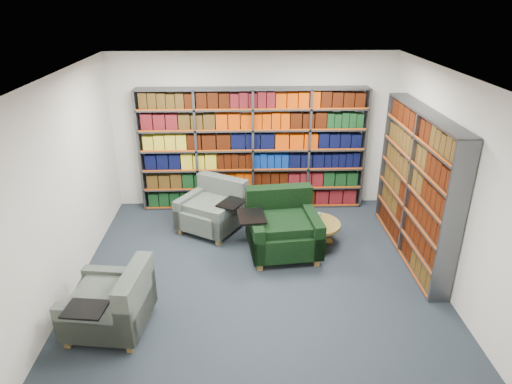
{
  "coord_description": "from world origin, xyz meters",
  "views": [
    {
      "loc": [
        -0.2,
        -5.43,
        3.73
      ],
      "look_at": [
        0.0,
        0.6,
        1.05
      ],
      "focal_mm": 32.0,
      "sensor_mm": 36.0,
      "label": 1
    }
  ],
  "objects_px": {
    "coffee_table": "(316,227)",
    "chair_teal_left": "(215,209)",
    "chair_teal_front": "(115,305)",
    "chair_green_right": "(282,228)"
  },
  "relations": [
    {
      "from": "chair_green_right",
      "to": "chair_teal_front",
      "type": "bearing_deg",
      "value": -140.28
    },
    {
      "from": "coffee_table",
      "to": "chair_teal_left",
      "type": "bearing_deg",
      "value": 159.84
    },
    {
      "from": "chair_teal_front",
      "to": "chair_green_right",
      "type": "bearing_deg",
      "value": 39.72
    },
    {
      "from": "chair_teal_left",
      "to": "chair_green_right",
      "type": "relative_size",
      "value": 0.99
    },
    {
      "from": "chair_teal_left",
      "to": "chair_green_right",
      "type": "xyz_separation_m",
      "value": [
        1.07,
        -0.77,
        0.04
      ]
    },
    {
      "from": "chair_teal_left",
      "to": "chair_teal_front",
      "type": "relative_size",
      "value": 1.13
    },
    {
      "from": "chair_green_right",
      "to": "coffee_table",
      "type": "bearing_deg",
      "value": 16.84
    },
    {
      "from": "chair_teal_front",
      "to": "coffee_table",
      "type": "height_order",
      "value": "chair_teal_front"
    },
    {
      "from": "chair_green_right",
      "to": "chair_teal_front",
      "type": "relative_size",
      "value": 1.15
    },
    {
      "from": "chair_teal_left",
      "to": "chair_teal_front",
      "type": "xyz_separation_m",
      "value": [
        -1.05,
        -2.52,
        -0.01
      ]
    }
  ]
}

